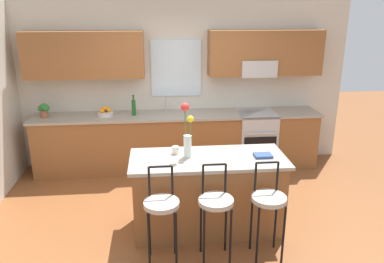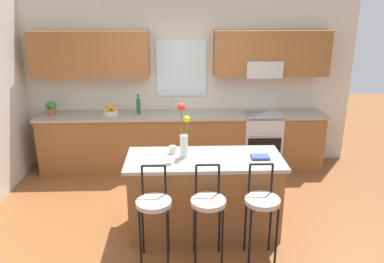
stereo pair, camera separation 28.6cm
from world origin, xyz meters
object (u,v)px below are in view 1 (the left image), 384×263
at_px(bar_stool_middle, 216,205).
at_px(mug_ceramic, 175,150).
at_px(kitchen_island, 208,193).
at_px(bar_stool_far, 268,203).
at_px(fruit_bowl_oranges, 105,112).
at_px(bar_stool_near, 162,208).
at_px(oven_range, 255,139).
at_px(flower_vase, 187,134).
at_px(potted_plant_small, 44,109).
at_px(cookbook, 263,155).
at_px(bottle_olive_oil, 134,107).

distance_m(bar_stool_middle, mug_ceramic, 0.89).
relative_size(kitchen_island, bar_stool_middle, 1.71).
xyz_separation_m(bar_stool_far, fruit_bowl_oranges, (-1.91, 2.45, 0.34)).
bearing_deg(mug_ceramic, bar_stool_near, -104.11).
xyz_separation_m(kitchen_island, bar_stool_near, (-0.55, -0.59, 0.17)).
xyz_separation_m(oven_range, bar_stool_far, (-0.50, -2.43, 0.18)).
bearing_deg(bar_stool_middle, mug_ceramic, 116.17).
height_order(oven_range, bar_stool_near, bar_stool_near).
distance_m(kitchen_island, flower_vase, 0.78).
height_order(kitchen_island, fruit_bowl_oranges, fruit_bowl_oranges).
distance_m(oven_range, mug_ceramic, 2.26).
distance_m(bar_stool_far, potted_plant_small, 3.77).
bearing_deg(flower_vase, fruit_bowl_oranges, 121.61).
height_order(oven_range, fruit_bowl_oranges, fruit_bowl_oranges).
xyz_separation_m(bar_stool_far, cookbook, (0.08, 0.55, 0.30)).
bearing_deg(bar_stool_middle, oven_range, 66.67).
bearing_deg(mug_ceramic, cookbook, -11.04).
relative_size(bar_stool_far, cookbook, 5.21).
bearing_deg(bar_stool_near, mug_ceramic, 75.89).
distance_m(kitchen_island, bottle_olive_oil, 2.16).
bearing_deg(potted_plant_small, oven_range, -0.41).
bearing_deg(potted_plant_small, bar_stool_far, -40.84).
height_order(kitchen_island, mug_ceramic, mug_ceramic).
bearing_deg(kitchen_island, bottle_olive_oil, 116.33).
bearing_deg(cookbook, bar_stool_middle, -138.82).
xyz_separation_m(kitchen_island, flower_vase, (-0.24, 0.03, 0.74)).
distance_m(oven_range, potted_plant_small, 3.38).
relative_size(flower_vase, potted_plant_small, 2.88).
bearing_deg(fruit_bowl_oranges, bottle_olive_oil, -0.35).
bearing_deg(fruit_bowl_oranges, kitchen_island, -53.81).
distance_m(oven_range, bar_stool_near, 2.91).
relative_size(cookbook, bottle_olive_oil, 0.62).
relative_size(bar_stool_far, flower_vase, 1.63).
bearing_deg(bar_stool_middle, bar_stool_far, 0.00).
relative_size(oven_range, fruit_bowl_oranges, 3.83).
bearing_deg(cookbook, potted_plant_small, 146.83).
relative_size(kitchen_island, bottle_olive_oil, 5.55).
height_order(mug_ceramic, cookbook, mug_ceramic).
bearing_deg(bar_stool_near, bar_stool_far, 0.00).
xyz_separation_m(mug_ceramic, cookbook, (0.99, -0.19, -0.03)).
height_order(oven_range, flower_vase, flower_vase).
height_order(bar_stool_middle, mug_ceramic, bar_stool_middle).
relative_size(bar_stool_near, potted_plant_small, 4.69).
relative_size(flower_vase, fruit_bowl_oranges, 2.66).
height_order(bar_stool_middle, bar_stool_far, same).
xyz_separation_m(kitchen_island, bar_stool_far, (0.55, -0.59, 0.17)).
xyz_separation_m(bar_stool_middle, mug_ceramic, (-0.36, 0.74, 0.33)).
bearing_deg(bar_stool_far, bar_stool_near, 180.00).
bearing_deg(bottle_olive_oil, kitchen_island, -63.67).
relative_size(bar_stool_middle, cookbook, 5.21).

